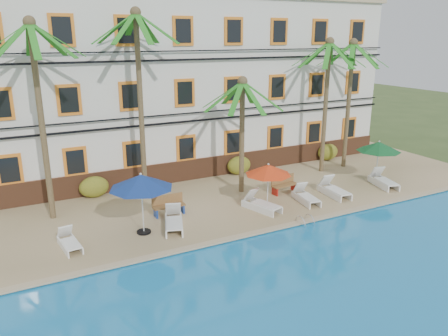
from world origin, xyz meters
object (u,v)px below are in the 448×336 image
palm_d (327,88)px  lounger_a (69,242)px  palm_a (38,96)px  palm_b (139,82)px  palm_c (242,118)px  bench_left (168,205)px  lounger_c (261,204)px  lounger_b (174,221)px  umbrella_green (379,147)px  palm_e (350,86)px  lounger_e (334,189)px  umbrella_blue (141,182)px  pool_ladder (305,223)px  lounger_d (306,196)px  umbrella_red (268,170)px  lounger_f (383,180)px  bench_right (284,184)px

palm_d → lounger_a: size_ratio=4.55×
palm_a → palm_b: size_ratio=0.95×
palm_c → bench_left: 5.85m
lounger_c → lounger_a: bearing=179.3°
palm_d → lounger_c: bearing=-151.2°
palm_c → lounger_c: bearing=-99.2°
bench_left → palm_a: bearing=157.1°
palm_a → lounger_b: (4.51, -3.56, -5.23)m
umbrella_green → lounger_c: 8.17m
palm_e → lounger_e: bearing=-137.1°
palm_a → umbrella_green: (16.90, -3.01, -3.48)m
palm_d → lounger_e: palm_d is taller
palm_a → umbrella_blue: palm_a is taller
lounger_a → bench_left: size_ratio=1.15×
pool_ladder → bench_left: bearing=143.4°
palm_e → lounger_d: palm_e is taller
palm_e → umbrella_red: bearing=-155.7°
lounger_c → lounger_e: lounger_e is taller
lounger_e → pool_ladder: lounger_e is taller
umbrella_red → lounger_d: 2.66m
palm_c → palm_e: 8.24m
lounger_a → lounger_e: 13.14m
palm_a → lounger_a: (0.21, -3.45, -5.29)m
lounger_a → lounger_c: size_ratio=0.82×
lounger_a → lounger_b: lounger_b is taller
palm_d → lounger_f: palm_d is taller
palm_e → lounger_f: bearing=-100.1°
lounger_d → lounger_e: 1.87m
lounger_b → lounger_d: (6.97, -0.12, -0.03)m
palm_b → bench_right: size_ratio=6.02×
lounger_b → lounger_c: lounger_b is taller
palm_d → lounger_f: bearing=-72.1°
umbrella_red → bench_right: size_ratio=1.45×
palm_a → palm_e: (17.47, 0.24, -0.52)m
palm_e → umbrella_blue: bearing=-165.5°
palm_a → palm_d: bearing=0.3°
palm_d → bench_left: size_ratio=5.26×
umbrella_blue → umbrella_green: size_ratio=1.10×
palm_a → umbrella_red: bearing=-20.0°
pool_ladder → palm_b: bearing=129.6°
palm_b → umbrella_green: (12.33, -3.63, -3.77)m
umbrella_blue → bench_left: size_ratio=1.77×
palm_a → palm_b: palm_b is taller
palm_c → lounger_b: 6.65m
lounger_d → palm_b: bearing=148.1°
umbrella_red → lounger_b: umbrella_red is taller
umbrella_green → lounger_c: (-7.96, -0.55, -1.76)m
palm_e → umbrella_green: bearing=-99.9°
palm_c → lounger_f: size_ratio=2.78×
lounger_b → lounger_f: lounger_f is taller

